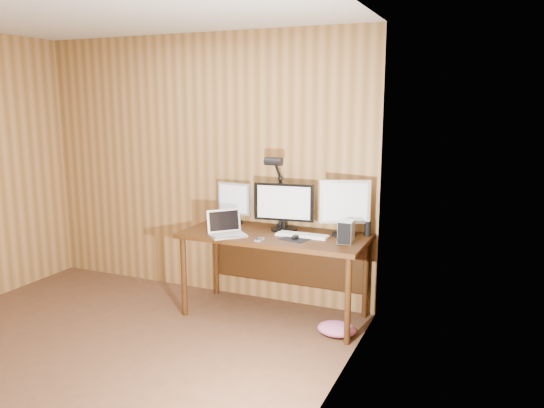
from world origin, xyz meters
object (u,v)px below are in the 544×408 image
Objects in this scene: keyboard at (302,235)px; desk_lamp at (277,181)px; desk at (277,245)px; monitor_right at (345,206)px; monitor_left at (234,202)px; speaker at (368,229)px; laptop at (226,229)px; hard_drive at (346,232)px; mouse at (295,237)px; monitor_center at (284,206)px; phone at (259,240)px.

desk_lamp reaches higher than keyboard.
monitor_right is (0.57, 0.10, 0.38)m from desk.
monitor_right is 1.07× the size of keyboard.
desk_lamp is (0.43, -0.02, 0.22)m from monitor_left.
keyboard is at bearing -155.34° from speaker.
desk_lamp reaches higher than laptop.
desk is 12.69× the size of speaker.
desk is 0.68m from hard_drive.
mouse is (0.72, -0.32, -0.18)m from monitor_left.
monitor_center is at bearing 161.87° from monitor_right.
monitor_center reaches higher than phone.
hard_drive is (0.64, -0.10, 0.21)m from desk.
monitor_left reaches higher than hard_drive.
keyboard is 0.65× the size of desk_lamp.
desk_lamp is (-0.29, 0.30, 0.40)m from mouse.
monitor_right is at bearing 68.41° from mouse.
desk_lamp reaches higher than phone.
desk_lamp reaches higher than monitor_center.
monitor_center is 1.45× the size of laptop.
keyboard is at bearing -13.75° from desk.
desk_lamp is at bearing 93.30° from phone.
phone is at bearing -54.15° from laptop.
speaker is (0.52, 0.34, 0.04)m from mouse.
mouse reaches higher than phone.
monitor_center reaches higher than hard_drive.
laptop is 1.20m from speaker.
hard_drive reaches higher than desk.
desk is at bearing 165.66° from keyboard.
mouse is 0.57× the size of hard_drive.
desk_lamp is at bearing 163.92° from mouse.
speaker is (0.75, 0.17, 0.18)m from desk.
monitor_left is 1.26m from speaker.
monitor_center is 0.55m from laptop.
hard_drive is 0.71m from phone.
mouse is at bearing -58.58° from monitor_center.
hard_drive is at bearing -6.19° from monitor_left.
monitor_right reaches higher than laptop.
speaker is (0.72, 0.09, -0.15)m from monitor_center.
desk is 4.34× the size of laptop.
monitor_center is 1.12× the size of monitor_right.
monitor_left is 0.81m from mouse.
desk_lamp is (-0.04, 0.45, 0.42)m from phone.
desk is 0.49m from laptop.
monitor_center is at bearing 158.73° from mouse.
desk is 0.79m from speaker.
desk_lamp is (0.30, 0.41, 0.37)m from laptop.
monitor_left is 0.55× the size of desk_lamp.
hard_drive reaches higher than mouse.
desk is 15.70× the size of mouse.
desk is 0.35m from monitor_center.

